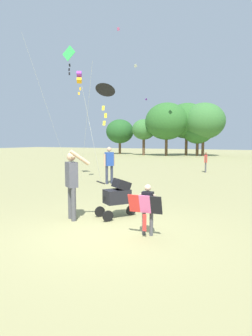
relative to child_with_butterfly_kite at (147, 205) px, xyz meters
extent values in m
plane|color=#938E5B|center=(-0.95, -0.21, -0.65)|extent=(120.00, 120.00, 0.00)
cylinder|color=brown|center=(-18.06, 32.18, 0.18)|extent=(0.36, 0.36, 1.67)
ellipsoid|color=#235623|center=(-18.06, 32.18, 2.66)|extent=(4.11, 3.70, 3.49)
cylinder|color=brown|center=(-13.56, 30.67, 0.44)|extent=(0.36, 0.36, 2.17)
ellipsoid|color=#387033|center=(-13.56, 30.67, 2.81)|extent=(3.23, 2.91, 2.74)
cylinder|color=brown|center=(-10.30, 30.54, 0.46)|extent=(0.36, 0.36, 2.22)
ellipsoid|color=#2D6628|center=(-10.30, 30.54, 3.80)|extent=(5.59, 5.03, 4.75)
cylinder|color=brown|center=(-8.25, 32.65, 0.54)|extent=(0.36, 0.36, 2.37)
ellipsoid|color=#2D6628|center=(-8.25, 32.65, 3.92)|extent=(5.49, 4.94, 4.67)
cylinder|color=brown|center=(-6.70, 32.35, 0.18)|extent=(0.36, 0.36, 1.67)
ellipsoid|color=#2D6628|center=(-6.70, 32.35, 2.62)|extent=(4.00, 3.60, 3.40)
cylinder|color=brown|center=(-5.97, 32.30, 0.48)|extent=(0.36, 0.36, 2.26)
ellipsoid|color=#387033|center=(-5.97, 32.30, 3.80)|extent=(5.47, 4.93, 4.65)
cylinder|color=#4C4C51|center=(0.08, 0.04, -0.38)|extent=(0.08, 0.08, 0.54)
cylinder|color=#4C4C51|center=(-0.09, 0.02, -0.38)|extent=(0.08, 0.08, 0.54)
cube|color=black|center=(0.00, 0.03, 0.09)|extent=(0.25, 0.16, 0.40)
cylinder|color=beige|center=(0.14, 0.04, 0.06)|extent=(0.06, 0.06, 0.36)
cylinder|color=beige|center=(-0.15, 0.02, 0.06)|extent=(0.06, 0.06, 0.36)
sphere|color=beige|center=(0.00, 0.03, 0.37)|extent=(0.14, 0.14, 0.14)
cube|color=black|center=(0.25, -0.13, 0.06)|extent=(0.25, 0.16, 0.39)
cube|color=pink|center=(0.01, -0.15, 0.06)|extent=(0.25, 0.16, 0.39)
cube|color=red|center=(-0.23, -0.17, 0.06)|extent=(0.25, 0.16, 0.39)
cube|color=red|center=(0.01, -0.17, -0.33)|extent=(0.08, 0.02, 0.36)
cylinder|color=#4C4C51|center=(-2.30, 0.34, -0.23)|extent=(0.12, 0.12, 0.85)
cylinder|color=#4C4C51|center=(-2.08, 0.19, -0.23)|extent=(0.12, 0.12, 0.85)
cube|color=#4C4C56|center=(-2.19, 0.27, 0.51)|extent=(0.43, 0.40, 0.63)
cylinder|color=tan|center=(-2.38, 0.40, 0.47)|extent=(0.09, 0.09, 0.56)
cylinder|color=tan|center=(-1.92, 0.25, 0.95)|extent=(0.37, 0.47, 0.40)
sphere|color=tan|center=(-2.19, 0.27, 0.96)|extent=(0.22, 0.22, 0.22)
cylinder|color=black|center=(-1.03, 1.33, -0.51)|extent=(0.19, 0.25, 0.28)
cylinder|color=black|center=(-1.71, 0.82, -0.51)|extent=(0.19, 0.25, 0.28)
cylinder|color=black|center=(-1.28, 0.53, -0.51)|extent=(0.19, 0.25, 0.28)
cube|color=black|center=(-1.28, 0.99, -0.09)|extent=(0.73, 0.78, 0.36)
cube|color=black|center=(-1.20, 1.09, 0.21)|extent=(0.58, 0.58, 0.35)
cylinder|color=black|center=(-1.54, 0.61, 0.31)|extent=(0.42, 0.31, 0.04)
cone|color=black|center=(-2.16, 1.90, 2.86)|extent=(0.66, 0.60, 0.35)
cube|color=yellow|center=(-2.21, 1.85, 2.32)|extent=(0.08, 0.05, 0.14)
cube|color=yellow|center=(-2.13, 1.85, 2.10)|extent=(0.08, 0.02, 0.14)
cube|color=yellow|center=(-2.18, 1.86, 1.88)|extent=(0.09, 0.06, 0.14)
cylinder|color=silver|center=(-2.05, 1.16, 1.02)|extent=(0.23, 1.49, 3.35)
cube|color=green|center=(-7.08, 6.52, 5.73)|extent=(0.93, 0.35, 0.88)
cube|color=black|center=(-7.08, 6.57, 5.15)|extent=(0.09, 0.07, 0.14)
cube|color=black|center=(-7.11, 6.56, 4.93)|extent=(0.08, 0.04, 0.14)
cube|color=black|center=(-7.05, 6.49, 4.71)|extent=(0.08, 0.04, 0.14)
cylinder|color=silver|center=(-6.83, 4.74, 2.45)|extent=(0.52, 3.56, 6.20)
cube|color=purple|center=(-6.08, 5.99, 4.50)|extent=(0.35, 0.36, 0.27)
cube|color=#F4A319|center=(-6.08, 5.99, 4.20)|extent=(0.35, 0.36, 0.27)
cube|color=#F4A319|center=(-6.06, 6.04, 3.82)|extent=(0.08, 0.06, 0.14)
cube|color=#F4A319|center=(-6.12, 6.00, 3.60)|extent=(0.09, 0.08, 0.14)
cylinder|color=silver|center=(-4.84, 4.70, 1.77)|extent=(2.49, 2.60, 4.85)
cube|color=white|center=(-13.37, 27.62, 10.46)|extent=(0.30, 0.37, 0.41)
cube|color=purple|center=(-12.82, 29.70, 6.65)|extent=(0.21, 0.31, 0.33)
cube|color=pink|center=(-15.25, 26.67, 14.82)|extent=(0.25, 0.39, 0.43)
cylinder|color=#4C4C51|center=(-1.53, 13.03, -0.34)|extent=(0.09, 0.09, 0.63)
cylinder|color=#4C4C51|center=(-1.49, 12.84, -0.34)|extent=(0.09, 0.09, 0.63)
cube|color=red|center=(-1.51, 12.93, 0.21)|extent=(0.22, 0.30, 0.47)
cylinder|color=brown|center=(-1.54, 13.10, 0.18)|extent=(0.07, 0.07, 0.42)
cylinder|color=brown|center=(-1.47, 12.76, 0.18)|extent=(0.07, 0.07, 0.42)
sphere|color=brown|center=(-1.51, 12.93, 0.55)|extent=(0.16, 0.16, 0.16)
cylinder|color=#33384C|center=(-4.39, 6.10, -0.23)|extent=(0.12, 0.12, 0.84)
cylinder|color=#33384C|center=(-4.52, 5.88, -0.23)|extent=(0.12, 0.12, 0.84)
cube|color=#284CA8|center=(-4.45, 5.99, 0.51)|extent=(0.39, 0.43, 0.63)
cylinder|color=tan|center=(-4.33, 6.19, 0.46)|extent=(0.09, 0.09, 0.56)
cylinder|color=tan|center=(-4.58, 5.80, 0.46)|extent=(0.09, 0.09, 0.56)
sphere|color=tan|center=(-4.45, 5.99, 0.95)|extent=(0.22, 0.22, 0.22)
camera|label=1|loc=(2.36, -5.58, 1.37)|focal=31.13mm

